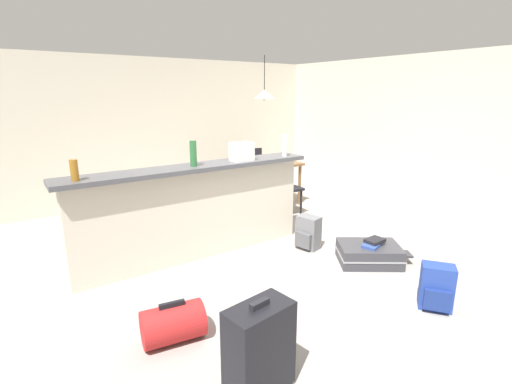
{
  "coord_description": "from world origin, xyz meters",
  "views": [
    {
      "loc": [
        -2.55,
        -3.5,
        1.92
      ],
      "look_at": [
        0.22,
        0.52,
        0.62
      ],
      "focal_mm": 26.24,
      "sensor_mm": 36.0,
      "label": 1
    }
  ],
  "objects_px": {
    "suitcase_flat_charcoal": "(369,254)",
    "bottle_white": "(285,145)",
    "bottle_amber": "(74,170)",
    "backpack_blue": "(437,288)",
    "bottle_green": "(193,153)",
    "backpack_grey": "(308,233)",
    "book_stack": "(373,243)",
    "dining_chair_near_partition": "(284,182)",
    "pendant_lamp": "(264,94)",
    "dining_table": "(266,168)",
    "duffel_bag_red": "(173,323)",
    "dining_chair_far_side": "(249,170)",
    "suitcase_upright_black": "(259,348)",
    "grocery_bag": "(242,152)"
  },
  "relations": [
    {
      "from": "dining_chair_far_side",
      "to": "book_stack",
      "type": "bearing_deg",
      "value": -97.76
    },
    {
      "from": "book_stack",
      "to": "duffel_bag_red",
      "type": "bearing_deg",
      "value": -179.8
    },
    {
      "from": "backpack_blue",
      "to": "grocery_bag",
      "type": "bearing_deg",
      "value": 107.24
    },
    {
      "from": "dining_chair_near_partition",
      "to": "suitcase_upright_black",
      "type": "distance_m",
      "value": 3.84
    },
    {
      "from": "bottle_amber",
      "to": "dining_chair_far_side",
      "type": "relative_size",
      "value": 0.22
    },
    {
      "from": "bottle_green",
      "to": "backpack_grey",
      "type": "height_order",
      "value": "bottle_green"
    },
    {
      "from": "dining_chair_far_side",
      "to": "pendant_lamp",
      "type": "xyz_separation_m",
      "value": [
        -0.08,
        -0.57,
        1.37
      ]
    },
    {
      "from": "backpack_grey",
      "to": "bottle_amber",
      "type": "bearing_deg",
      "value": 168.84
    },
    {
      "from": "suitcase_flat_charcoal",
      "to": "bottle_white",
      "type": "bearing_deg",
      "value": 104.8
    },
    {
      "from": "duffel_bag_red",
      "to": "backpack_grey",
      "type": "distance_m",
      "value": 2.26
    },
    {
      "from": "dining_table",
      "to": "dining_chair_near_partition",
      "type": "height_order",
      "value": "dining_chair_near_partition"
    },
    {
      "from": "pendant_lamp",
      "to": "duffel_bag_red",
      "type": "xyz_separation_m",
      "value": [
        -2.79,
        -2.65,
        -1.74
      ]
    },
    {
      "from": "dining_chair_near_partition",
      "to": "book_stack",
      "type": "relative_size",
      "value": 2.94
    },
    {
      "from": "book_stack",
      "to": "dining_chair_near_partition",
      "type": "bearing_deg",
      "value": 80.32
    },
    {
      "from": "bottle_white",
      "to": "book_stack",
      "type": "distance_m",
      "value": 1.62
    },
    {
      "from": "suitcase_upright_black",
      "to": "book_stack",
      "type": "height_order",
      "value": "suitcase_upright_black"
    },
    {
      "from": "backpack_blue",
      "to": "book_stack",
      "type": "distance_m",
      "value": 0.97
    },
    {
      "from": "bottle_amber",
      "to": "bottle_white",
      "type": "bearing_deg",
      "value": -0.39
    },
    {
      "from": "suitcase_flat_charcoal",
      "to": "duffel_bag_red",
      "type": "xyz_separation_m",
      "value": [
        -2.42,
        -0.04,
        0.04
      ]
    },
    {
      "from": "dining_table",
      "to": "dining_chair_far_side",
      "type": "relative_size",
      "value": 1.18
    },
    {
      "from": "bottle_green",
      "to": "duffel_bag_red",
      "type": "xyz_separation_m",
      "value": [
        -0.84,
        -1.29,
        -1.11
      ]
    },
    {
      "from": "backpack_grey",
      "to": "duffel_bag_red",
      "type": "bearing_deg",
      "value": -160.17
    },
    {
      "from": "pendant_lamp",
      "to": "suitcase_flat_charcoal",
      "type": "xyz_separation_m",
      "value": [
        -0.37,
        -2.6,
        -1.78
      ]
    },
    {
      "from": "dining_chair_far_side",
      "to": "pendant_lamp",
      "type": "bearing_deg",
      "value": -97.96
    },
    {
      "from": "bottle_amber",
      "to": "suitcase_flat_charcoal",
      "type": "distance_m",
      "value": 3.25
    },
    {
      "from": "backpack_blue",
      "to": "book_stack",
      "type": "relative_size",
      "value": 1.33
    },
    {
      "from": "suitcase_upright_black",
      "to": "dining_chair_far_side",
      "type": "bearing_deg",
      "value": 57.13
    },
    {
      "from": "grocery_bag",
      "to": "duffel_bag_red",
      "type": "height_order",
      "value": "grocery_bag"
    },
    {
      "from": "dining_chair_near_partition",
      "to": "dining_chair_far_side",
      "type": "height_order",
      "value": "same"
    },
    {
      "from": "dining_table",
      "to": "pendant_lamp",
      "type": "xyz_separation_m",
      "value": [
        -0.02,
        0.02,
        1.24
      ]
    },
    {
      "from": "bottle_green",
      "to": "duffel_bag_red",
      "type": "relative_size",
      "value": 0.55
    },
    {
      "from": "dining_table",
      "to": "dining_chair_far_side",
      "type": "bearing_deg",
      "value": 84.59
    },
    {
      "from": "bottle_green",
      "to": "dining_table",
      "type": "height_order",
      "value": "bottle_green"
    },
    {
      "from": "dining_table",
      "to": "backpack_blue",
      "type": "relative_size",
      "value": 2.62
    },
    {
      "from": "bottle_green",
      "to": "backpack_grey",
      "type": "relative_size",
      "value": 0.69
    },
    {
      "from": "bottle_amber",
      "to": "book_stack",
      "type": "xyz_separation_m",
      "value": [
        2.82,
        -1.25,
        -0.96
      ]
    },
    {
      "from": "dining_chair_near_partition",
      "to": "backpack_grey",
      "type": "relative_size",
      "value": 2.21
    },
    {
      "from": "bottle_white",
      "to": "bottle_green",
      "type": "bearing_deg",
      "value": 178.06
    },
    {
      "from": "dining_chair_far_side",
      "to": "dining_table",
      "type": "bearing_deg",
      "value": -95.41
    },
    {
      "from": "bottle_amber",
      "to": "bottle_green",
      "type": "distance_m",
      "value": 1.22
    },
    {
      "from": "bottle_green",
      "to": "grocery_bag",
      "type": "relative_size",
      "value": 1.11
    },
    {
      "from": "suitcase_upright_black",
      "to": "book_stack",
      "type": "distance_m",
      "value": 2.33
    },
    {
      "from": "bottle_white",
      "to": "duffel_bag_red",
      "type": "relative_size",
      "value": 0.53
    },
    {
      "from": "duffel_bag_red",
      "to": "suitcase_upright_black",
      "type": "height_order",
      "value": "suitcase_upright_black"
    },
    {
      "from": "dining_table",
      "to": "duffel_bag_red",
      "type": "height_order",
      "value": "dining_table"
    },
    {
      "from": "suitcase_flat_charcoal",
      "to": "suitcase_upright_black",
      "type": "distance_m",
      "value": 2.34
    },
    {
      "from": "bottle_white",
      "to": "pendant_lamp",
      "type": "bearing_deg",
      "value": 63.99
    },
    {
      "from": "dining_chair_far_side",
      "to": "backpack_blue",
      "type": "bearing_deg",
      "value": -99.82
    },
    {
      "from": "backpack_blue",
      "to": "book_stack",
      "type": "xyz_separation_m",
      "value": [
        0.28,
        0.93,
        0.05
      ]
    },
    {
      "from": "bottle_amber",
      "to": "backpack_blue",
      "type": "distance_m",
      "value": 3.5
    }
  ]
}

